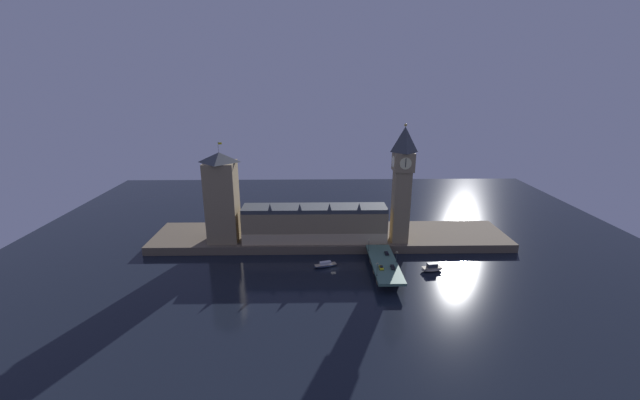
% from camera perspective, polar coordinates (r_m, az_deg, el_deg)
% --- Properties ---
extents(ground_plane, '(400.00, 400.00, 0.00)m').
position_cam_1_polar(ground_plane, '(215.27, 1.97, -9.94)').
color(ground_plane, black).
extents(embankment, '(220.00, 42.00, 5.01)m').
position_cam_1_polar(embankment, '(249.66, 1.51, -5.37)').
color(embankment, brown).
rests_on(embankment, ground_plane).
extents(parliament_hall, '(85.36, 16.98, 25.26)m').
position_cam_1_polar(parliament_hall, '(235.21, -0.78, -3.40)').
color(parliament_hall, '#8E7A56').
rests_on(parliament_hall, embankment).
extents(clock_tower, '(11.68, 11.79, 69.76)m').
position_cam_1_polar(clock_tower, '(230.66, 11.86, 2.68)').
color(clock_tower, '#8E7A56').
rests_on(clock_tower, embankment).
extents(victoria_tower, '(17.73, 17.73, 59.34)m').
position_cam_1_polar(victoria_tower, '(237.46, -14.06, 0.41)').
color(victoria_tower, '#8E7A56').
rests_on(victoria_tower, embankment).
extents(bridge, '(13.43, 46.00, 6.01)m').
position_cam_1_polar(bridge, '(211.96, 9.32, -9.36)').
color(bridge, '#4C7560').
rests_on(bridge, ground_plane).
extents(car_northbound_trail, '(2.03, 4.32, 1.44)m').
position_cam_1_polar(car_northbound_trail, '(203.87, 8.89, -9.67)').
color(car_northbound_trail, yellow).
rests_on(car_northbound_trail, bridge).
extents(car_southbound_lead, '(1.99, 4.54, 1.57)m').
position_cam_1_polar(car_southbound_lead, '(205.07, 10.53, -9.58)').
color(car_southbound_lead, black).
rests_on(car_southbound_lead, bridge).
extents(car_southbound_trail, '(2.05, 4.20, 1.39)m').
position_cam_1_polar(car_southbound_trail, '(220.21, 9.66, -7.62)').
color(car_southbound_trail, black).
rests_on(car_southbound_trail, bridge).
extents(street_lamp_near, '(1.34, 0.60, 7.00)m').
position_cam_1_polar(street_lamp_near, '(195.20, 8.32, -9.70)').
color(street_lamp_near, '#2D3333').
rests_on(street_lamp_near, bridge).
extents(street_lamp_mid, '(1.34, 0.60, 6.17)m').
position_cam_1_polar(street_lamp_mid, '(210.75, 11.10, -7.91)').
color(street_lamp_mid, '#2D3333').
rests_on(street_lamp_mid, bridge).
extents(street_lamp_far, '(1.34, 0.60, 6.94)m').
position_cam_1_polar(street_lamp_far, '(221.58, 7.11, -6.30)').
color(street_lamp_far, '#2D3333').
rests_on(street_lamp_far, bridge).
extents(boat_upstream, '(14.01, 7.36, 3.13)m').
position_cam_1_polar(boat_upstream, '(216.53, 0.80, -9.42)').
color(boat_upstream, '#1E2842').
rests_on(boat_upstream, ground_plane).
extents(boat_downstream, '(12.33, 6.28, 4.54)m').
position_cam_1_polar(boat_downstream, '(220.15, 15.97, -9.52)').
color(boat_downstream, '#B2A893').
rests_on(boat_downstream, ground_plane).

